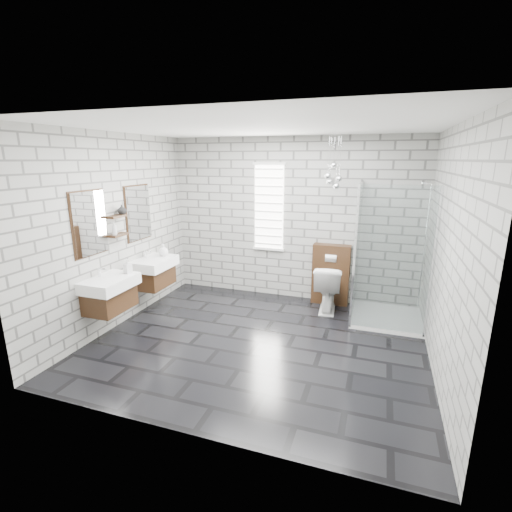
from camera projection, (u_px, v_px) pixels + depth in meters
The scene contains 20 objects.
floor at pixel (258, 343), 4.89m from camera, with size 4.20×3.60×0.02m, color black.
ceiling at pixel (258, 125), 4.20m from camera, with size 4.20×3.60×0.02m, color white.
wall_back at pixel (292, 220), 6.21m from camera, with size 4.20×0.02×2.70m, color #A2A29D.
wall_front at pixel (184, 290), 2.89m from camera, with size 4.20×0.02×2.70m, color #A2A29D.
wall_left at pixel (116, 232), 5.20m from camera, with size 0.02×3.60×2.70m, color #A2A29D.
wall_right at pixel (448, 256), 3.89m from camera, with size 0.02×3.60×2.70m, color #A2A29D.
vanity_left at pixel (107, 284), 4.83m from camera, with size 0.47×0.70×1.57m.
vanity_right at pixel (152, 264), 5.76m from camera, with size 0.47×0.70×1.57m.
shelf_lower at pixel (118, 235), 5.14m from camera, with size 0.14×0.30×0.03m, color #3B2312.
shelf_upper at pixel (117, 216), 5.08m from camera, with size 0.14×0.30×0.03m, color #3B2312.
window at pixel (269, 207), 6.25m from camera, with size 0.56×0.05×1.48m.
cistern_panel at pixel (331, 274), 6.10m from camera, with size 0.60×0.20×1.00m, color #3B2312.
flush_plate at pixel (331, 258), 5.93m from camera, with size 0.18×0.01×0.12m, color silver.
shower_enclosure at pixel (382, 290), 5.38m from camera, with size 1.00×1.00×2.03m.
pendant_cluster at pixel (333, 177), 5.39m from camera, with size 0.24×0.19×0.78m.
toilet at pixel (328, 287), 5.87m from camera, with size 0.41×0.73×0.74m, color white.
soap_bottle_a at pixel (128, 266), 4.97m from camera, with size 0.09×0.09×0.19m, color #B2B2B2.
soap_bottle_b at pixel (163, 250), 5.86m from camera, with size 0.15×0.15×0.19m, color #B2B2B2.
soap_bottle_c at pixel (114, 228), 5.04m from camera, with size 0.07×0.07×0.18m, color #B2B2B2.
vase at pixel (122, 209), 5.15m from camera, with size 0.13×0.13×0.13m, color #B2B2B2.
Camera 1 is at (1.41, -4.21, 2.34)m, focal length 26.00 mm.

